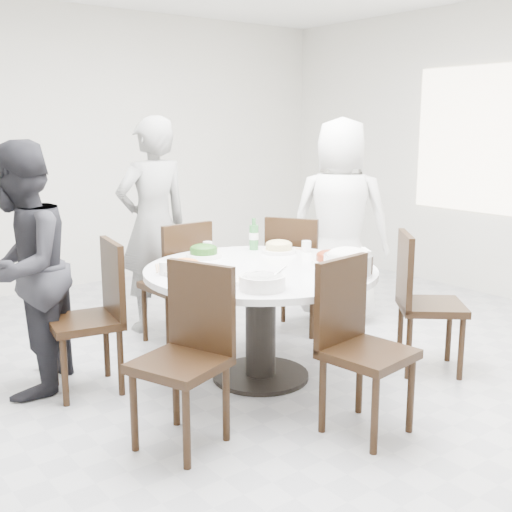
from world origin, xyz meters
TOP-DOWN VIEW (x-y plane):
  - floor at (0.00, 0.00)m, footprint 6.00×6.00m
  - wall_back at (0.00, 3.00)m, footprint 6.00×0.01m
  - dining_table at (-0.09, -0.13)m, footprint 1.50×1.50m
  - chair_ne at (0.76, 0.48)m, footprint 0.58×0.58m
  - chair_n at (-0.18, 0.83)m, footprint 0.44×0.44m
  - chair_nw at (-1.09, 0.38)m, footprint 0.49×0.49m
  - chair_sw at (-0.99, -0.59)m, footprint 0.54×0.54m
  - chair_s at (-0.10, -1.08)m, footprint 0.47×0.47m
  - chair_se at (0.91, -0.72)m, footprint 0.59×0.59m
  - diner_right at (1.24, 0.50)m, footprint 0.96×0.99m
  - diner_middle at (-0.13, 1.23)m, footprint 0.63×0.42m
  - diner_left at (-1.38, 0.60)m, footprint 0.94×0.97m
  - dish_greens at (-0.20, 0.37)m, footprint 0.24×0.24m
  - dish_pale at (0.31, 0.18)m, footprint 0.24×0.24m
  - dish_orange at (-0.57, 0.03)m, footprint 0.26×0.26m
  - dish_redbrown at (0.34, -0.32)m, footprint 0.25×0.25m
  - dish_tofu at (-0.56, -0.29)m, footprint 0.28×0.28m
  - rice_bowl at (0.21, -0.61)m, footprint 0.30×0.30m
  - soup_bowl at (-0.42, -0.56)m, footprint 0.26×0.26m
  - beverage_bottle at (0.24, 0.38)m, footprint 0.07×0.07m
  - tea_cups at (-0.11, 0.50)m, footprint 0.07×0.07m
  - chopsticks at (-0.11, 0.56)m, footprint 0.24×0.04m

SIDE VIEW (x-z plane):
  - floor at x=0.00m, z-range -0.01..0.01m
  - dining_table at x=-0.09m, z-range 0.00..0.75m
  - chair_ne at x=0.76m, z-range 0.00..0.95m
  - chair_n at x=-0.18m, z-range 0.00..0.95m
  - chair_nw at x=-1.09m, z-range 0.00..0.95m
  - chair_sw at x=-0.99m, z-range 0.00..0.95m
  - chair_s at x=-0.10m, z-range 0.00..0.95m
  - chair_se at x=0.91m, z-range 0.00..0.95m
  - chopsticks at x=-0.11m, z-range 0.75..0.76m
  - dish_greens at x=-0.20m, z-range 0.75..0.81m
  - dish_redbrown at x=0.34m, z-range 0.75..0.81m
  - dish_pale at x=0.31m, z-range 0.75..0.82m
  - dish_orange at x=-0.57m, z-range 0.75..0.82m
  - diner_left at x=-1.38m, z-range 0.00..1.57m
  - dish_tofu at x=-0.56m, z-range 0.75..0.82m
  - tea_cups at x=-0.11m, z-range 0.75..0.83m
  - soup_bowl at x=-0.42m, z-range 0.75..0.83m
  - rice_bowl at x=0.21m, z-range 0.75..0.88m
  - diner_right at x=1.24m, z-range 0.00..1.71m
  - diner_middle at x=-0.13m, z-range 0.00..1.72m
  - beverage_bottle at x=0.24m, z-range 0.75..0.98m
  - wall_back at x=0.00m, z-range 0.00..2.80m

